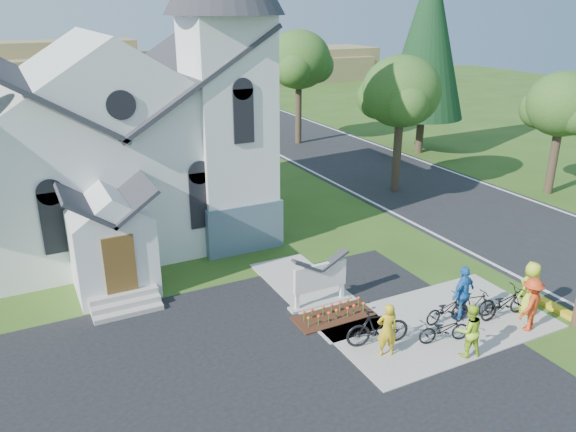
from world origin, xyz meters
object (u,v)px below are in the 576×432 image
bike_1 (378,327)px  bike_4 (504,303)px  cyclist_0 (387,330)px  bike_3 (474,305)px  bike_0 (444,329)px  cyclist_2 (463,293)px  bike_2 (446,309)px  cyclist_3 (531,304)px  church_sign (320,277)px  cyclist_4 (530,288)px  cyclist_1 (469,330)px

bike_1 → bike_4: size_ratio=1.03×
cyclist_0 → bike_3: size_ratio=1.05×
bike_0 → cyclist_2: 1.65m
bike_2 → cyclist_3: bearing=-130.0°
church_sign → bike_3: church_sign is taller
cyclist_4 → bike_4: size_ratio=0.96×
cyclist_1 → bike_3: (1.58, 1.40, -0.33)m
church_sign → bike_4: bearing=-35.0°
bike_1 → cyclist_3: size_ratio=1.11×
bike_2 → bike_0: bearing=133.2°
bike_1 → bike_3: (3.54, -0.18, -0.11)m
cyclist_0 → cyclist_1: 2.29m
bike_3 → bike_4: size_ratio=0.84×
cyclist_2 → bike_2: cyclist_2 is taller
cyclist_2 → bike_3: cyclist_2 is taller
bike_2 → cyclist_4: size_ratio=0.91×
cyclist_0 → bike_0: bearing=-167.9°
cyclist_1 → bike_3: cyclist_1 is taller
cyclist_3 → bike_4: 0.96m
bike_4 → bike_1: bearing=84.6°
cyclist_1 → cyclist_3: (2.63, 0.19, 0.06)m
church_sign → bike_1: (0.31, -2.82, -0.40)m
bike_0 → cyclist_2: size_ratio=0.87×
bike_3 → bike_1: bearing=98.8°
bike_1 → cyclist_4: 5.43m
bike_0 → bike_3: (1.71, 0.59, 0.05)m
church_sign → cyclist_4: size_ratio=1.24×
bike_3 → cyclist_4: bearing=-93.9°
cyclist_4 → cyclist_0: bearing=-4.3°
cyclist_2 → bike_2: size_ratio=1.13×
cyclist_0 → cyclist_2: cyclist_2 is taller
bike_0 → cyclist_3: bearing=-88.9°
cyclist_0 → cyclist_3: size_ratio=0.95×
church_sign → bike_2: size_ratio=1.37×
bike_2 → cyclist_3: cyclist_3 is taller
cyclist_1 → bike_2: (0.72, 1.68, -0.38)m
cyclist_2 → cyclist_3: bearing=121.4°
bike_0 → cyclist_1: bearing=-157.0°
church_sign → cyclist_0: (0.23, -3.35, -0.16)m
bike_1 → cyclist_2: bearing=-76.6°
church_sign → bike_2: 4.08m
bike_2 → cyclist_3: size_ratio=0.94×
bike_3 → cyclist_0: bearing=107.3°
cyclist_2 → bike_1: bearing=-13.7°
bike_4 → bike_2: bearing=72.2°
church_sign → bike_1: 2.86m
bike_1 → bike_3: 3.54m
bike_3 → bike_4: 0.99m
bike_0 → bike_1: 1.99m
cyclist_1 → bike_3: bearing=-124.7°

